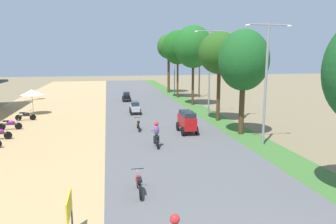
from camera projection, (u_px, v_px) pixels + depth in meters
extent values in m
cylinder|color=black|center=(8.00, 135.00, 22.31)|extent=(0.56, 0.06, 0.56)
cylinder|color=#A5A8AD|center=(7.00, 132.00, 22.25)|extent=(0.26, 0.05, 0.68)
cylinder|color=black|center=(5.00, 127.00, 22.17)|extent=(0.04, 0.54, 0.04)
cylinder|color=black|center=(18.00, 126.00, 25.28)|extent=(0.56, 0.06, 0.56)
cylinder|color=black|center=(2.00, 127.00, 25.05)|extent=(0.56, 0.06, 0.56)
cube|color=#333338|center=(10.00, 124.00, 25.13)|extent=(1.12, 0.12, 0.12)
ellipsoid|color=#8C1E8C|center=(11.00, 122.00, 25.12)|extent=(0.64, 0.28, 0.32)
cube|color=black|center=(6.00, 121.00, 25.03)|extent=(0.44, 0.20, 0.10)
cylinder|color=#A5A8AD|center=(17.00, 123.00, 25.22)|extent=(0.26, 0.05, 0.68)
cylinder|color=black|center=(16.00, 118.00, 25.14)|extent=(0.04, 0.54, 0.04)
cylinder|color=black|center=(33.00, 117.00, 28.93)|extent=(0.56, 0.06, 0.56)
cylinder|color=black|center=(18.00, 118.00, 28.70)|extent=(0.56, 0.06, 0.56)
cube|color=#333338|center=(25.00, 116.00, 28.78)|extent=(1.12, 0.12, 0.12)
ellipsoid|color=black|center=(26.00, 114.00, 28.77)|extent=(0.64, 0.28, 0.32)
cube|color=black|center=(22.00, 113.00, 28.68)|extent=(0.44, 0.20, 0.10)
cylinder|color=#A5A8AD|center=(32.00, 114.00, 28.87)|extent=(0.26, 0.05, 0.68)
cylinder|color=black|center=(31.00, 110.00, 28.79)|extent=(0.04, 0.54, 0.04)
cylinder|color=#262628|center=(72.00, 220.00, 10.55)|extent=(0.06, 0.06, 0.80)
cube|color=yellow|center=(69.00, 206.00, 9.93)|extent=(0.04, 1.30, 0.70)
cylinder|color=#99999E|center=(33.00, 104.00, 31.79)|extent=(0.05, 0.05, 2.10)
cone|color=white|center=(32.00, 92.00, 31.58)|extent=(2.20, 2.20, 0.55)
cylinder|color=#4C351E|center=(242.00, 106.00, 23.53)|extent=(0.40, 0.40, 4.31)
ellipsoid|color=#1A5721|center=(244.00, 60.00, 22.94)|extent=(3.70, 3.70, 4.47)
cylinder|color=#4C351E|center=(218.00, 93.00, 28.42)|extent=(0.33, 0.33, 5.08)
ellipsoid|color=#265418|center=(220.00, 53.00, 27.79)|extent=(3.72, 3.72, 3.73)
cylinder|color=#4C351E|center=(193.00, 82.00, 37.71)|extent=(0.30, 0.30, 5.54)
ellipsoid|color=#1D6120|center=(193.00, 47.00, 36.98)|extent=(4.45, 4.45, 4.98)
cylinder|color=#4C351E|center=(178.00, 77.00, 44.44)|extent=(0.27, 0.27, 5.73)
ellipsoid|color=#195A18|center=(178.00, 47.00, 43.71)|extent=(4.23, 4.23, 4.68)
cylinder|color=#4C351E|center=(169.00, 73.00, 50.60)|extent=(0.40, 0.40, 6.26)
ellipsoid|color=#235A1C|center=(169.00, 46.00, 49.87)|extent=(3.66, 3.66, 3.85)
cylinder|color=gray|center=(266.00, 86.00, 20.28)|extent=(0.16, 0.16, 7.90)
cylinder|color=gray|center=(259.00, 24.00, 19.48)|extent=(1.40, 0.08, 0.08)
ellipsoid|color=silver|center=(248.00, 25.00, 19.36)|extent=(0.36, 0.20, 0.14)
cylinder|color=gray|center=(279.00, 25.00, 19.74)|extent=(1.40, 0.08, 0.08)
ellipsoid|color=silver|center=(289.00, 26.00, 19.88)|extent=(0.36, 0.20, 0.14)
cylinder|color=gray|center=(209.00, 73.00, 31.35)|extent=(0.16, 0.16, 8.37)
cylinder|color=gray|center=(203.00, 31.00, 30.52)|extent=(1.40, 0.08, 0.08)
ellipsoid|color=silver|center=(196.00, 32.00, 30.40)|extent=(0.36, 0.20, 0.14)
cylinder|color=gray|center=(217.00, 31.00, 30.78)|extent=(1.40, 0.08, 0.08)
ellipsoid|color=silver|center=(224.00, 32.00, 30.92)|extent=(0.36, 0.20, 0.14)
cylinder|color=gray|center=(175.00, 67.00, 47.41)|extent=(0.16, 0.16, 8.31)
cylinder|color=gray|center=(170.00, 40.00, 46.58)|extent=(1.40, 0.08, 0.08)
ellipsoid|color=silver|center=(165.00, 40.00, 46.46)|extent=(0.36, 0.20, 0.14)
cylinder|color=gray|center=(179.00, 40.00, 46.84)|extent=(1.40, 0.08, 0.08)
ellipsoid|color=silver|center=(184.00, 41.00, 46.98)|extent=(0.36, 0.20, 0.14)
cylinder|color=brown|center=(241.00, 77.00, 28.84)|extent=(0.20, 0.20, 8.06)
cube|color=#473323|center=(243.00, 37.00, 28.22)|extent=(1.80, 0.10, 0.10)
cylinder|color=brown|center=(200.00, 63.00, 44.53)|extent=(0.20, 0.20, 9.74)
cube|color=#473323|center=(200.00, 32.00, 43.76)|extent=(1.80, 0.10, 0.10)
cube|color=red|center=(187.00, 122.00, 24.03)|extent=(0.95, 2.40, 0.95)
cube|color=#232B38|center=(187.00, 114.00, 23.82)|extent=(0.87, 2.00, 0.35)
cylinder|color=black|center=(197.00, 131.00, 23.38)|extent=(0.12, 0.68, 0.68)
cylinder|color=black|center=(183.00, 131.00, 23.18)|extent=(0.12, 0.68, 0.68)
cylinder|color=black|center=(191.00, 126.00, 25.05)|extent=(0.12, 0.68, 0.68)
cylinder|color=black|center=(178.00, 126.00, 24.85)|extent=(0.12, 0.68, 0.68)
cube|color=#B7BCC1|center=(135.00, 108.00, 31.99)|extent=(0.84, 1.95, 0.50)
cube|color=#232B38|center=(135.00, 104.00, 31.86)|extent=(0.77, 1.10, 0.40)
cylinder|color=black|center=(130.00, 110.00, 32.63)|extent=(0.10, 0.60, 0.60)
cylinder|color=black|center=(139.00, 110.00, 32.80)|extent=(0.10, 0.60, 0.60)
cylinder|color=black|center=(131.00, 112.00, 31.27)|extent=(0.10, 0.60, 0.60)
cylinder|color=black|center=(140.00, 112.00, 31.44)|extent=(0.10, 0.60, 0.60)
cube|color=black|center=(126.00, 97.00, 40.95)|extent=(0.84, 1.95, 0.50)
cube|color=#232B38|center=(126.00, 93.00, 40.82)|extent=(0.77, 1.10, 0.40)
cylinder|color=black|center=(123.00, 98.00, 41.59)|extent=(0.10, 0.60, 0.60)
cylinder|color=black|center=(130.00, 98.00, 41.77)|extent=(0.10, 0.60, 0.60)
cylinder|color=black|center=(123.00, 100.00, 40.23)|extent=(0.10, 0.60, 0.60)
cylinder|color=black|center=(130.00, 100.00, 40.41)|extent=(0.10, 0.60, 0.60)
sphere|color=red|center=(175.00, 219.00, 8.38)|extent=(0.28, 0.28, 0.28)
cylinder|color=black|center=(137.00, 181.00, 14.06)|extent=(0.06, 0.56, 0.56)
cylinder|color=black|center=(140.00, 193.00, 12.86)|extent=(0.06, 0.56, 0.56)
cube|color=#333338|center=(139.00, 183.00, 13.43)|extent=(0.12, 1.12, 0.12)
ellipsoid|color=red|center=(139.00, 179.00, 13.48)|extent=(0.28, 0.64, 0.32)
cube|color=black|center=(139.00, 180.00, 13.11)|extent=(0.20, 0.44, 0.10)
cylinder|color=#A5A8AD|center=(138.00, 176.00, 13.95)|extent=(0.05, 0.26, 0.68)
cylinder|color=black|center=(138.00, 169.00, 13.83)|extent=(0.54, 0.04, 0.04)
cylinder|color=black|center=(155.00, 140.00, 21.12)|extent=(0.06, 0.56, 0.56)
cylinder|color=black|center=(158.00, 145.00, 19.92)|extent=(0.06, 0.56, 0.56)
cube|color=#333338|center=(156.00, 139.00, 20.49)|extent=(0.12, 1.12, 0.12)
ellipsoid|color=#14722D|center=(156.00, 137.00, 20.54)|extent=(0.28, 0.64, 0.32)
cube|color=black|center=(157.00, 136.00, 20.17)|extent=(0.20, 0.44, 0.10)
cylinder|color=#A5A8AD|center=(155.00, 136.00, 21.02)|extent=(0.05, 0.26, 0.68)
cylinder|color=black|center=(155.00, 131.00, 20.89)|extent=(0.54, 0.04, 0.04)
ellipsoid|color=#724C8C|center=(157.00, 130.00, 20.18)|extent=(0.36, 0.28, 0.64)
sphere|color=red|center=(156.00, 124.00, 20.15)|extent=(0.28, 0.28, 0.28)
cylinder|color=#2D2D38|center=(154.00, 139.00, 20.36)|extent=(0.12, 0.12, 0.48)
cylinder|color=#2D2D38|center=(158.00, 139.00, 20.42)|extent=(0.12, 0.12, 0.48)
cylinder|color=black|center=(137.00, 125.00, 25.62)|extent=(0.06, 0.56, 0.56)
cylinder|color=black|center=(139.00, 128.00, 24.42)|extent=(0.06, 0.56, 0.56)
cube|color=#333338|center=(138.00, 124.00, 24.99)|extent=(0.12, 1.12, 0.12)
ellipsoid|color=orange|center=(138.00, 122.00, 25.04)|extent=(0.28, 0.64, 0.32)
cube|color=black|center=(138.00, 122.00, 24.67)|extent=(0.20, 0.44, 0.10)
cylinder|color=#A5A8AD|center=(137.00, 122.00, 25.51)|extent=(0.05, 0.26, 0.68)
cylinder|color=black|center=(137.00, 117.00, 25.39)|extent=(0.54, 0.04, 0.04)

